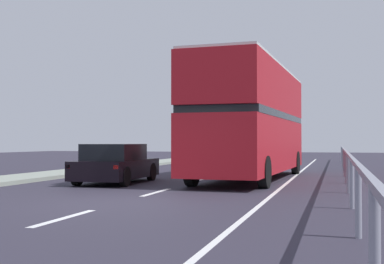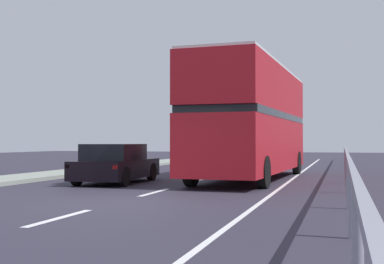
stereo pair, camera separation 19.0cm
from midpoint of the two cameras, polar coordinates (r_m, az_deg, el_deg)
name	(u,v)px [view 2 (the right image)]	position (r m, az deg, el deg)	size (l,w,h in m)	color
ground_plane	(118,204)	(12.46, -7.71, -7.88)	(75.12, 120.00, 0.10)	#2C2937
lane_paint_markings	(259,179)	(20.07, 7.65, -5.14)	(3.38, 46.00, 0.01)	silver
bridge_side_railing	(346,156)	(20.32, 16.81, -2.53)	(0.10, 42.00, 1.11)	gray
double_decker_bus_red	(252,119)	(19.87, 6.84, 1.38)	(3.07, 10.59, 4.25)	#AB141E
hatchback_car_near	(116,164)	(18.22, -8.06, -3.51)	(1.96, 4.16, 1.35)	black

